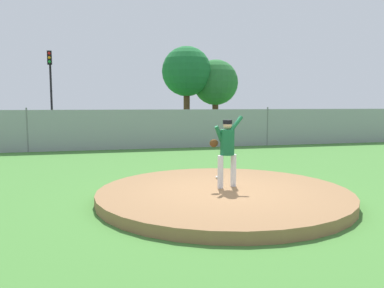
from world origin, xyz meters
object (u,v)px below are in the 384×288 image
(pitcher_youth, at_px, (227,146))
(parked_car_red, at_px, (7,129))
(parked_car_charcoal, at_px, (306,124))
(baseball, at_px, (217,177))
(parked_car_silver, at_px, (181,127))
(traffic_light_near, at_px, (50,79))

(pitcher_youth, relative_size, parked_car_red, 0.35)
(parked_car_red, bearing_deg, parked_car_charcoal, 1.27)
(baseball, bearing_deg, parked_car_silver, 81.88)
(parked_car_red, xyz_separation_m, parked_car_charcoal, (18.41, 0.41, 0.02))
(parked_car_charcoal, height_order, traffic_light_near, traffic_light_near)
(pitcher_youth, bearing_deg, parked_car_charcoal, 53.78)
(pitcher_youth, distance_m, parked_car_red, 16.18)
(baseball, relative_size, parked_car_charcoal, 0.02)
(parked_car_silver, bearing_deg, pitcher_youth, -97.88)
(baseball, xyz_separation_m, traffic_light_near, (-5.96, 17.86, 3.53))
(baseball, distance_m, parked_car_charcoal, 17.33)
(baseball, height_order, traffic_light_near, traffic_light_near)
(traffic_light_near, bearing_deg, parked_car_red, -111.40)
(pitcher_youth, xyz_separation_m, parked_car_silver, (1.93, 13.94, -0.41))
(parked_car_red, bearing_deg, baseball, -59.64)
(pitcher_youth, relative_size, parked_car_silver, 0.36)
(parked_car_red, relative_size, parked_car_charcoal, 1.12)
(baseball, xyz_separation_m, parked_car_silver, (1.85, 12.96, 0.49))
(parked_car_charcoal, bearing_deg, pitcher_youth, -126.22)
(parked_car_red, distance_m, parked_car_silver, 9.62)
(parked_car_charcoal, bearing_deg, parked_car_silver, -175.45)
(parked_car_charcoal, distance_m, traffic_light_near, 17.38)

